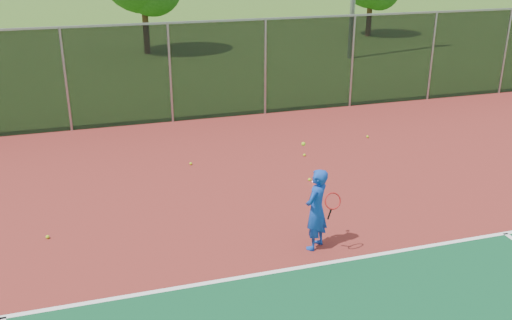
# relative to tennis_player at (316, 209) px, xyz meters

# --- Properties ---
(court_apron) EXTENTS (30.00, 20.00, 0.02)m
(court_apron) POSITION_rel_tennis_player_xyz_m (1.71, -1.59, -0.79)
(court_apron) COLOR maroon
(court_apron) RESTS_ON ground
(fence_back) EXTENTS (30.00, 0.06, 3.03)m
(fence_back) POSITION_rel_tennis_player_xyz_m (1.71, 8.41, 0.77)
(fence_back) COLOR black
(fence_back) RESTS_ON court_apron
(tennis_player) EXTENTS (0.67, 0.74, 2.05)m
(tennis_player) POSITION_rel_tennis_player_xyz_m (0.00, 0.00, 0.00)
(tennis_player) COLOR #113CA7
(tennis_player) RESTS_ON court_apron
(practice_ball_0) EXTENTS (0.07, 0.07, 0.07)m
(practice_ball_0) POSITION_rel_tennis_player_xyz_m (3.77, 5.27, -0.74)
(practice_ball_0) COLOR #ADCE17
(practice_ball_0) RESTS_ON court_apron
(practice_ball_2) EXTENTS (0.07, 0.07, 0.07)m
(practice_ball_2) POSITION_rel_tennis_player_xyz_m (1.04, 2.87, -0.74)
(practice_ball_2) COLOR #ADCE17
(practice_ball_2) RESTS_ON court_apron
(practice_ball_3) EXTENTS (0.07, 0.07, 0.07)m
(practice_ball_3) POSITION_rel_tennis_player_xyz_m (-4.74, 1.76, -0.74)
(practice_ball_3) COLOR #ADCE17
(practice_ball_3) RESTS_ON court_apron
(practice_ball_4) EXTENTS (0.07, 0.07, 0.07)m
(practice_ball_4) POSITION_rel_tennis_player_xyz_m (1.52, 4.42, -0.74)
(practice_ball_4) COLOR #ADCE17
(practice_ball_4) RESTS_ON court_apron
(practice_ball_5) EXTENTS (0.07, 0.07, 0.07)m
(practice_ball_5) POSITION_rel_tennis_player_xyz_m (-1.44, 4.68, -0.74)
(practice_ball_5) COLOR #ADCE17
(practice_ball_5) RESTS_ON court_apron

